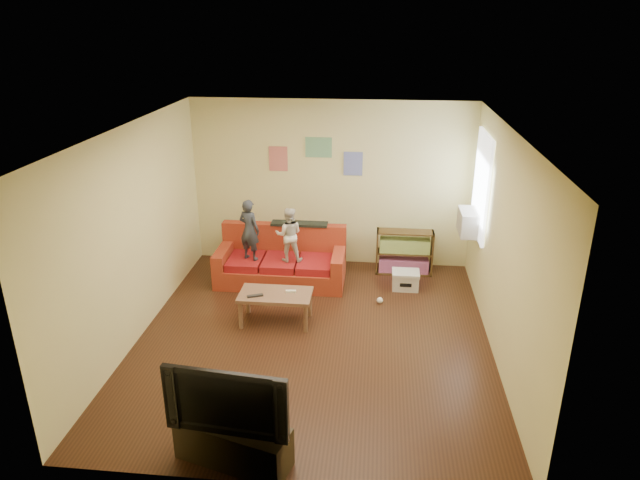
# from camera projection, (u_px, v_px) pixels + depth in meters

# --- Properties ---
(room_shell) EXTENTS (4.52, 5.02, 2.72)m
(room_shell) POSITION_uv_depth(u_px,v_px,m) (313.00, 241.00, 6.89)
(room_shell) COLOR #3E2113
(room_shell) RESTS_ON ground
(sofa) EXTENTS (1.97, 0.91, 0.87)m
(sofa) POSITION_uv_depth(u_px,v_px,m) (282.00, 263.00, 8.90)
(sofa) COLOR #A3331C
(sofa) RESTS_ON ground
(child_a) EXTENTS (0.41, 0.35, 0.95)m
(child_a) POSITION_uv_depth(u_px,v_px,m) (249.00, 230.00, 8.57)
(child_a) COLOR #2E333D
(child_a) RESTS_ON sofa
(child_b) EXTENTS (0.44, 0.36, 0.84)m
(child_b) POSITION_uv_depth(u_px,v_px,m) (289.00, 235.00, 8.53)
(child_b) COLOR beige
(child_b) RESTS_ON sofa
(coffee_table) EXTENTS (0.97, 0.53, 0.44)m
(coffee_table) POSITION_uv_depth(u_px,v_px,m) (276.00, 297.00, 7.64)
(coffee_table) COLOR brown
(coffee_table) RESTS_ON ground
(remote) EXTENTS (0.22, 0.13, 0.02)m
(remote) POSITION_uv_depth(u_px,v_px,m) (255.00, 296.00, 7.52)
(remote) COLOR black
(remote) RESTS_ON coffee_table
(game_controller) EXTENTS (0.14, 0.05, 0.03)m
(game_controller) POSITION_uv_depth(u_px,v_px,m) (291.00, 291.00, 7.63)
(game_controller) COLOR white
(game_controller) RESTS_ON coffee_table
(bookshelf) EXTENTS (0.90, 0.27, 0.72)m
(bookshelf) POSITION_uv_depth(u_px,v_px,m) (404.00, 254.00, 9.14)
(bookshelf) COLOR #483316
(bookshelf) RESTS_ON ground
(window) EXTENTS (0.04, 1.08, 1.48)m
(window) POSITION_uv_depth(u_px,v_px,m) (481.00, 186.00, 8.09)
(window) COLOR white
(window) RESTS_ON room_shell
(ac_unit) EXTENTS (0.28, 0.55, 0.35)m
(ac_unit) POSITION_uv_depth(u_px,v_px,m) (469.00, 222.00, 8.31)
(ac_unit) COLOR #B7B2A3
(ac_unit) RESTS_ON window
(artwork_left) EXTENTS (0.30, 0.01, 0.40)m
(artwork_left) POSITION_uv_depth(u_px,v_px,m) (278.00, 159.00, 9.12)
(artwork_left) COLOR #D87266
(artwork_left) RESTS_ON room_shell
(artwork_center) EXTENTS (0.42, 0.01, 0.32)m
(artwork_center) POSITION_uv_depth(u_px,v_px,m) (319.00, 147.00, 8.99)
(artwork_center) COLOR #72B27F
(artwork_center) RESTS_ON room_shell
(artwork_right) EXTENTS (0.30, 0.01, 0.38)m
(artwork_right) POSITION_uv_depth(u_px,v_px,m) (353.00, 164.00, 9.02)
(artwork_right) COLOR #727FCC
(artwork_right) RESTS_ON room_shell
(file_box) EXTENTS (0.41, 0.31, 0.28)m
(file_box) POSITION_uv_depth(u_px,v_px,m) (405.00, 280.00, 8.67)
(file_box) COLOR silver
(file_box) RESTS_ON ground
(tv_stand) EXTENTS (1.14, 0.65, 0.41)m
(tv_stand) POSITION_uv_depth(u_px,v_px,m) (233.00, 443.00, 5.28)
(tv_stand) COLOR #332A1B
(tv_stand) RESTS_ON ground
(television) EXTENTS (1.15, 0.27, 0.66)m
(television) POSITION_uv_depth(u_px,v_px,m) (230.00, 396.00, 5.09)
(television) COLOR black
(television) RESTS_ON tv_stand
(tissue) EXTENTS (0.11, 0.11, 0.09)m
(tissue) POSITION_uv_depth(u_px,v_px,m) (380.00, 300.00, 8.26)
(tissue) COLOR white
(tissue) RESTS_ON ground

